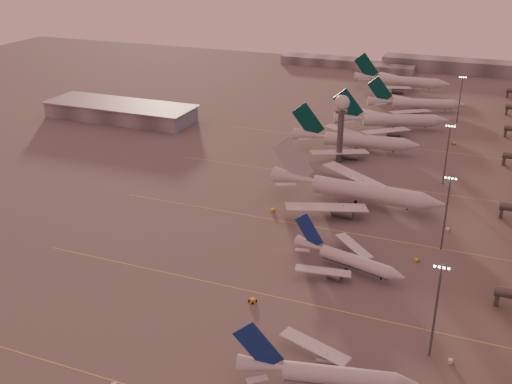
% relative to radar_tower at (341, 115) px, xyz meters
% --- Properties ---
extents(ground, '(700.00, 700.00, 0.00)m').
position_rel_radar_tower_xyz_m(ground, '(-5.00, -120.00, -20.95)').
color(ground, '#585656').
rests_on(ground, ground).
extents(taxiway_markings, '(180.00, 185.25, 0.02)m').
position_rel_radar_tower_xyz_m(taxiway_markings, '(25.00, -64.00, -20.94)').
color(taxiway_markings, '#DED04E').
rests_on(taxiway_markings, ground).
extents(hangar, '(82.00, 27.00, 8.50)m').
position_rel_radar_tower_xyz_m(hangar, '(-125.00, 20.00, -16.63)').
color(hangar, '#5B5E62').
rests_on(hangar, ground).
extents(radar_tower, '(6.40, 6.40, 31.10)m').
position_rel_radar_tower_xyz_m(radar_tower, '(0.00, 0.00, 0.00)').
color(radar_tower, '#505256').
rests_on(radar_tower, ground).
extents(mast_a, '(3.60, 0.56, 25.00)m').
position_rel_radar_tower_xyz_m(mast_a, '(53.00, -120.00, -7.21)').
color(mast_a, '#505256').
rests_on(mast_a, ground).
extents(mast_b, '(3.60, 0.56, 25.00)m').
position_rel_radar_tower_xyz_m(mast_b, '(50.00, -65.00, -7.21)').
color(mast_b, '#505256').
rests_on(mast_b, ground).
extents(mast_c, '(3.60, 0.56, 25.00)m').
position_rel_radar_tower_xyz_m(mast_c, '(45.00, -10.00, -7.21)').
color(mast_c, '#505256').
rests_on(mast_c, ground).
extents(mast_d, '(3.60, 0.56, 25.00)m').
position_rel_radar_tower_xyz_m(mast_d, '(43.00, 80.00, -7.21)').
color(mast_d, '#505256').
rests_on(mast_d, ground).
extents(distant_horizon, '(165.00, 37.50, 9.00)m').
position_rel_radar_tower_xyz_m(distant_horizon, '(-2.38, 205.14, -17.06)').
color(distant_horizon, '#5B5E62').
rests_on(distant_horizon, ground).
extents(narrowbody_near, '(39.68, 31.34, 15.69)m').
position_rel_radar_tower_xyz_m(narrowbody_near, '(33.22, -139.95, -17.77)').
color(narrowbody_near, silver).
rests_on(narrowbody_near, ground).
extents(narrowbody_mid, '(35.89, 28.27, 14.31)m').
position_rel_radar_tower_xyz_m(narrowbody_mid, '(25.46, -88.50, -18.05)').
color(narrowbody_mid, silver).
rests_on(narrowbody_mid, ground).
extents(widebody_white, '(65.05, 52.03, 22.87)m').
position_rel_radar_tower_xyz_m(widebody_white, '(16.67, -41.50, -16.98)').
color(widebody_white, silver).
rests_on(widebody_white, ground).
extents(greentail_a, '(58.37, 46.93, 21.22)m').
position_rel_radar_tower_xyz_m(greentail_a, '(3.40, 15.79, -17.20)').
color(greentail_a, silver).
rests_on(greentail_a, ground).
extents(greentail_b, '(56.25, 44.65, 21.29)m').
position_rel_radar_tower_xyz_m(greentail_b, '(12.89, 54.40, -17.19)').
color(greentail_b, silver).
rests_on(greentail_b, ground).
extents(greentail_c, '(52.68, 41.99, 19.58)m').
position_rel_radar_tower_xyz_m(greentail_c, '(19.78, 93.16, -17.49)').
color(greentail_c, silver).
rests_on(greentail_c, ground).
extents(greentail_d, '(60.38, 48.67, 21.92)m').
position_rel_radar_tower_xyz_m(greentail_d, '(3.53, 143.03, -17.08)').
color(greentail_d, silver).
rests_on(greentail_d, ground).
extents(gsv_truck_a, '(6.54, 4.89, 2.51)m').
position_rel_radar_tower_xyz_m(gsv_truck_a, '(-9.37, -156.73, -19.67)').
color(gsv_truck_a, silver).
rests_on(gsv_truck_a, ground).
extents(gsv_catering_a, '(5.09, 2.48, 4.15)m').
position_rel_radar_tower_xyz_m(gsv_catering_a, '(58.05, -120.94, -18.88)').
color(gsv_catering_a, silver).
rests_on(gsv_catering_a, ground).
extents(gsv_tug_mid, '(4.52, 3.78, 1.11)m').
position_rel_radar_tower_xyz_m(gsv_tug_mid, '(5.88, -114.86, -20.38)').
color(gsv_tug_mid, yellow).
rests_on(gsv_tug_mid, ground).
extents(gsv_truck_b, '(5.55, 3.46, 2.11)m').
position_rel_radar_tower_xyz_m(gsv_truck_b, '(44.38, -76.30, -19.87)').
color(gsv_truck_b, yellow).
rests_on(gsv_truck_b, ground).
extents(gsv_truck_c, '(5.11, 6.20, 2.43)m').
position_rel_radar_tower_xyz_m(gsv_truck_c, '(-8.70, -58.60, -19.71)').
color(gsv_truck_c, yellow).
rests_on(gsv_truck_c, ground).
extents(gsv_catering_b, '(5.43, 2.71, 4.39)m').
position_rel_radar_tower_xyz_m(gsv_catering_b, '(50.92, -51.70, -18.75)').
color(gsv_catering_b, silver).
rests_on(gsv_catering_b, ground).
extents(gsv_tug_far, '(3.93, 4.59, 1.13)m').
position_rel_radar_tower_xyz_m(gsv_tug_far, '(10.14, -16.68, -20.37)').
color(gsv_tug_far, '#5B5E60').
rests_on(gsv_tug_far, ground).
extents(gsv_truck_d, '(2.33, 4.95, 1.92)m').
position_rel_radar_tower_xyz_m(gsv_truck_d, '(-26.07, 15.25, -19.97)').
color(gsv_truck_d, silver).
rests_on(gsv_truck_d, ground).
extents(gsv_tug_hangar, '(3.63, 3.08, 0.89)m').
position_rel_radar_tower_xyz_m(gsv_tug_hangar, '(44.70, 42.05, -20.49)').
color(gsv_tug_hangar, yellow).
rests_on(gsv_tug_hangar, ground).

